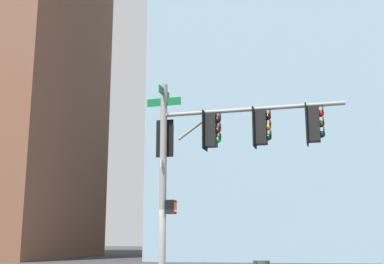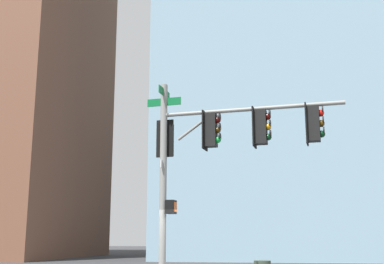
# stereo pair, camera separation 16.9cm
# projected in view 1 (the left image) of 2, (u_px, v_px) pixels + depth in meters

# --- Properties ---
(signal_pole_assembly) EXTENTS (5.86, 1.36, 6.35)m
(signal_pole_assembly) POSITION_uv_depth(u_px,v_px,m) (215.00, 146.00, 14.69)
(signal_pole_assembly) COLOR gray
(signal_pole_assembly) RESTS_ON ground_plane
(building_brick_midblock) EXTENTS (23.13, 17.92, 28.47)m
(building_brick_midblock) POSITION_uv_depth(u_px,v_px,m) (312.00, 117.00, 52.34)
(building_brick_midblock) COLOR #4C3328
(building_brick_midblock) RESTS_ON ground_plane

